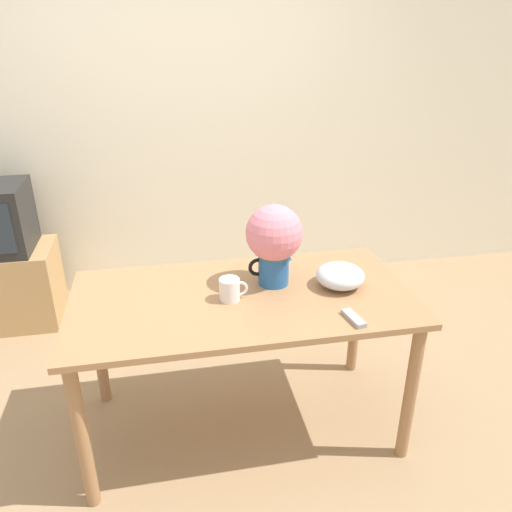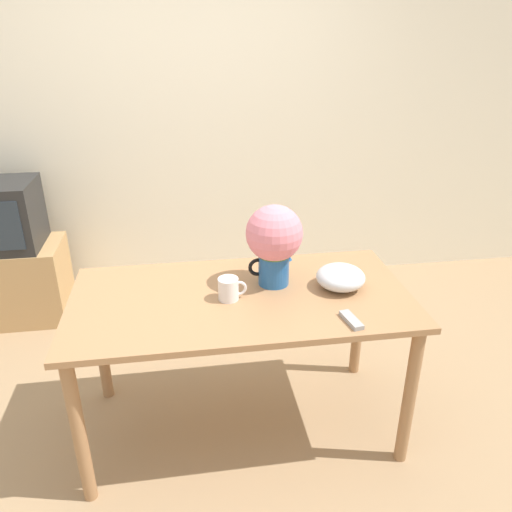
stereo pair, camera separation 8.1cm
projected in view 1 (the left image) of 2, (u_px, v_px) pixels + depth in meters
The scene contains 8 objects.
ground_plane at pixel (209, 420), 2.69m from camera, with size 12.00×12.00×0.00m, color #9E7F5B.
wall_back at pixel (178, 121), 3.65m from camera, with size 8.00×0.05×2.60m.
table at pixel (242, 314), 2.38m from camera, with size 1.59×0.82×0.79m.
flower_vase at pixel (274, 240), 2.36m from camera, with size 0.27×0.27×0.40m.
coffee_mug at pixel (230, 289), 2.28m from camera, with size 0.13×0.09×0.11m.
white_bowl at pixel (340, 276), 2.40m from camera, with size 0.24×0.24×0.11m.
remote_control at pixel (354, 318), 2.14m from camera, with size 0.07×0.15×0.02m.
tv_stand at pixel (9, 286), 3.49m from camera, with size 0.66×0.46×0.56m.
Camera 1 is at (-0.14, -2.08, 1.94)m, focal length 35.00 mm.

